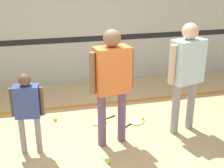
% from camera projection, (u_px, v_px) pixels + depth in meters
% --- Properties ---
extents(ground_plane, '(16.00, 16.00, 0.00)m').
position_uv_depth(ground_plane, '(103.00, 148.00, 4.72)').
color(ground_plane, tan).
extents(wall_back, '(16.00, 0.07, 3.20)m').
position_uv_depth(wall_back, '(76.00, 13.00, 6.69)').
color(wall_back, beige).
rests_on(wall_back, ground_plane).
extents(floor_stripe, '(14.40, 0.10, 0.01)m').
position_uv_depth(floor_stripe, '(87.00, 105.00, 6.12)').
color(floor_stripe, orange).
rests_on(floor_stripe, ground_plane).
extents(person_instructor, '(0.67, 0.35, 1.78)m').
position_uv_depth(person_instructor, '(112.00, 76.00, 4.46)').
color(person_instructor, '#6B4C70').
rests_on(person_instructor, ground_plane).
extents(person_student_left, '(0.46, 0.23, 1.23)m').
position_uv_depth(person_student_left, '(27.00, 106.00, 4.34)').
color(person_student_left, gray).
rests_on(person_student_left, ground_plane).
extents(person_student_right, '(0.66, 0.41, 1.79)m').
position_uv_depth(person_student_right, '(187.00, 67.00, 4.82)').
color(person_student_right, gray).
rests_on(person_student_right, ground_plane).
extents(racket_spare_on_floor, '(0.52, 0.43, 0.03)m').
position_uv_depth(racket_spare_on_floor, '(135.00, 121.00, 5.48)').
color(racket_spare_on_floor, '#C6D838').
rests_on(racket_spare_on_floor, ground_plane).
extents(racket_second_spare, '(0.54, 0.41, 0.03)m').
position_uv_depth(racket_second_spare, '(100.00, 121.00, 5.49)').
color(racket_second_spare, '#C6D838').
rests_on(racket_second_spare, ground_plane).
extents(tennis_ball_near_instructor, '(0.07, 0.07, 0.07)m').
position_uv_depth(tennis_ball_near_instructor, '(109.00, 161.00, 4.35)').
color(tennis_ball_near_instructor, '#CCE038').
rests_on(tennis_ball_near_instructor, ground_plane).
extents(tennis_ball_by_spare_racket, '(0.07, 0.07, 0.07)m').
position_uv_depth(tennis_ball_by_spare_racket, '(143.00, 119.00, 5.53)').
color(tennis_ball_by_spare_racket, '#CCE038').
rests_on(tennis_ball_by_spare_racket, ground_plane).
extents(tennis_ball_stray_left, '(0.07, 0.07, 0.07)m').
position_uv_depth(tennis_ball_stray_left, '(55.00, 119.00, 5.51)').
color(tennis_ball_stray_left, '#CCE038').
rests_on(tennis_ball_stray_left, ground_plane).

